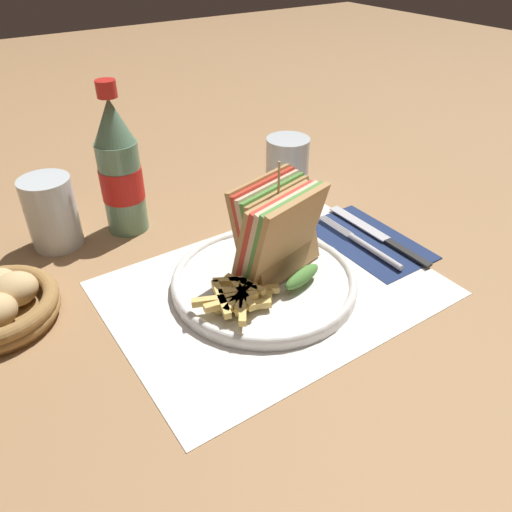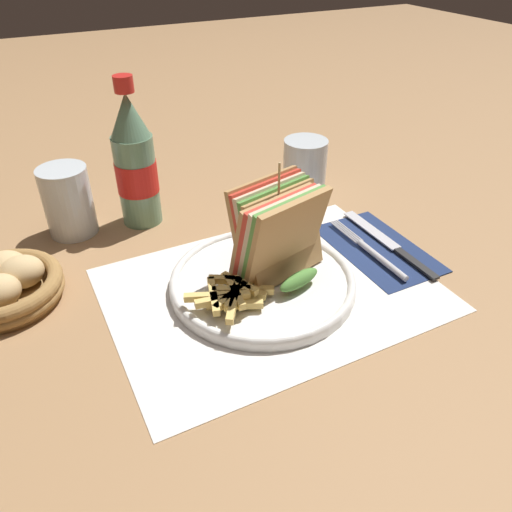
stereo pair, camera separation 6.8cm
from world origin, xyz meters
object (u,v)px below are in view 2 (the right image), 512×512
club_sandwich (278,234)px  plate_main (263,281)px  glass_near (304,171)px  glass_far (68,201)px  bread_basket (2,286)px  coke_bottle_near (135,164)px  fork (374,253)px  knife (389,243)px

club_sandwich → plate_main: bearing=-167.5°
glass_near → glass_far: 0.40m
club_sandwich → glass_near: 0.25m
glass_near → bread_basket: (-0.50, -0.06, -0.03)m
coke_bottle_near → fork: bearing=-44.1°
glass_near → bread_basket: size_ratio=0.72×
plate_main → fork: plate_main is taller
fork → glass_near: 0.22m
plate_main → knife: bearing=0.4°
fork → knife: bearing=19.8°
glass_near → plate_main: bearing=-133.3°
fork → bread_basket: size_ratio=1.15×
plate_main → fork: size_ratio=1.43×
knife → glass_far: (-0.43, 0.27, 0.05)m
coke_bottle_near → bread_basket: size_ratio=1.54×
club_sandwich → knife: size_ratio=0.77×
knife → fork: bearing=-160.2°
glass_far → bread_basket: bearing=-129.9°
plate_main → glass_far: size_ratio=2.30×
club_sandwich → glass_far: (-0.23, 0.26, -0.02)m
glass_near → club_sandwich: bearing=-129.9°
fork → glass_far: glass_far is taller
club_sandwich → fork: 0.17m
club_sandwich → bread_basket: (-0.34, 0.13, -0.05)m
plate_main → fork: bearing=-4.1°
plate_main → club_sandwich: size_ratio=1.57×
bread_basket → club_sandwich: bearing=-20.3°
knife → bread_basket: (-0.54, 0.13, 0.02)m
knife → plate_main: bearing=-179.4°
plate_main → fork: 0.18m
fork → coke_bottle_near: coke_bottle_near is taller
knife → coke_bottle_near: 0.42m
club_sandwich → knife: 0.21m
knife → glass_near: glass_near is taller
plate_main → coke_bottle_near: bearing=110.3°
glass_far → coke_bottle_near: bearing=-7.8°
fork → glass_near: glass_near is taller
fork → coke_bottle_near: (-0.27, 0.27, 0.09)m
plate_main → bread_basket: size_ratio=1.65×
glass_near → bread_basket: 0.51m
club_sandwich → glass_far: bearing=131.0°
club_sandwich → coke_bottle_near: coke_bottle_near is taller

